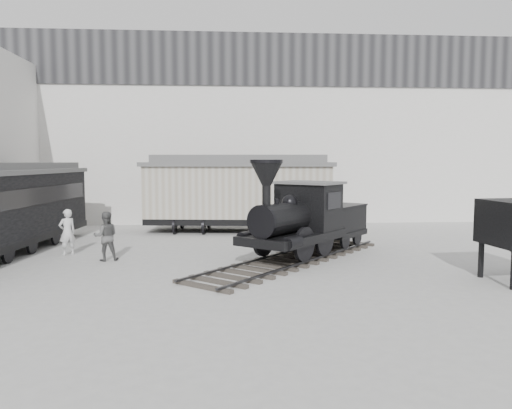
{
  "coord_description": "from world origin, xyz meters",
  "views": [
    {
      "loc": [
        -0.72,
        -15.3,
        3.69
      ],
      "look_at": [
        0.6,
        4.0,
        2.0
      ],
      "focal_mm": 35.0,
      "sensor_mm": 36.0,
      "label": 1
    }
  ],
  "objects": [
    {
      "name": "passenger_coach",
      "position": [
        -9.32,
        4.53,
        1.85
      ],
      "size": [
        3.81,
        12.71,
        3.35
      ],
      "rotation": [
        0.0,
        0.0,
        -0.1
      ],
      "color": "black",
      "rests_on": "ground"
    },
    {
      "name": "visitor_b",
      "position": [
        -5.02,
        3.31,
        0.91
      ],
      "size": [
        1.02,
        0.87,
        1.83
      ],
      "primitive_type": "imported",
      "rotation": [
        0.0,
        0.0,
        3.36
      ],
      "color": "#515151",
      "rests_on": "ground"
    },
    {
      "name": "north_wall",
      "position": [
        0.0,
        14.98,
        5.55
      ],
      "size": [
        34.0,
        2.51,
        11.0
      ],
      "color": "silver",
      "rests_on": "ground"
    },
    {
      "name": "locomotive",
      "position": [
        2.36,
        3.33,
        1.34
      ],
      "size": [
        8.38,
        9.29,
        3.64
      ],
      "rotation": [
        0.0,
        0.0,
        -0.71
      ],
      "color": "#2D2826",
      "rests_on": "ground"
    },
    {
      "name": "boxcar",
      "position": [
        0.14,
        10.57,
        2.1
      ],
      "size": [
        10.05,
        4.07,
        4.01
      ],
      "rotation": [
        0.0,
        0.0,
        -0.11
      ],
      "color": "black",
      "rests_on": "ground"
    },
    {
      "name": "visitor_a",
      "position": [
        -6.8,
        4.57,
        0.91
      ],
      "size": [
        0.79,
        0.76,
        1.81
      ],
      "primitive_type": "imported",
      "rotation": [
        0.0,
        0.0,
        3.83
      ],
      "color": "silver",
      "rests_on": "ground"
    },
    {
      "name": "ground",
      "position": [
        0.0,
        0.0,
        0.0
      ],
      "size": [
        90.0,
        90.0,
        0.0
      ],
      "primitive_type": "plane",
      "color": "#9E9E9B"
    }
  ]
}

